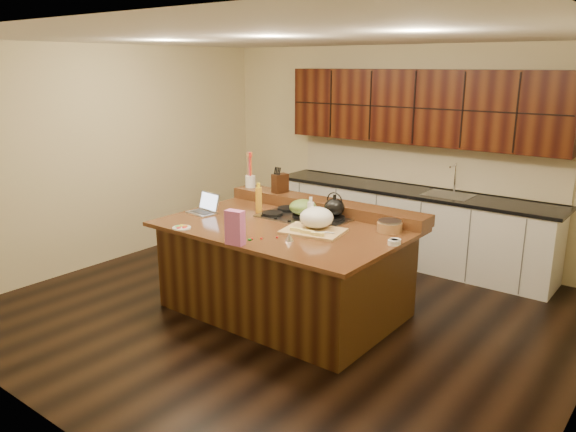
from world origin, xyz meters
The scene contains 30 objects.
room centered at (0.00, 0.00, 1.35)m, with size 5.52×5.02×2.72m.
island centered at (0.00, 0.00, 0.46)m, with size 2.40×1.60×0.92m.
back_ledge centered at (0.00, 0.70, 0.98)m, with size 2.40×0.30×0.12m, color black.
cooktop centered at (0.00, 0.30, 0.94)m, with size 0.92×0.52×0.05m.
back_counter centered at (0.30, 2.23, 0.98)m, with size 3.70×0.66×2.40m.
kettle centered at (0.30, 0.43, 1.06)m, with size 0.21×0.21×0.19m, color black.
green_bowl centered at (0.00, 0.30, 1.04)m, with size 0.28×0.28×0.15m, color #52732E.
laptop centered at (-0.97, -0.15, 0.98)m, with size 0.33×0.28×0.21m.
oil_bottle centered at (-0.53, 0.22, 1.06)m, with size 0.07×0.07×0.27m, color gold.
vinegar_bottle centered at (0.24, 0.10, 1.04)m, with size 0.06×0.06×0.25m, color silver.
wooden_tray centered at (0.36, 0.02, 1.02)m, with size 0.62×0.50×0.23m.
ramekin_a centered at (1.15, 0.12, 0.94)m, with size 0.10×0.10×0.04m, color white.
ramekin_b centered at (1.15, 0.08, 0.94)m, with size 0.10×0.10×0.04m, color white.
ramekin_c centered at (0.88, 0.41, 0.94)m, with size 0.10×0.10×0.04m, color white.
strainer_bowl centered at (0.93, 0.43, 0.97)m, with size 0.24×0.24×0.09m, color #996B3F.
kitchen_timer centered at (0.35, -0.38, 0.96)m, with size 0.08×0.08×0.07m, color silver.
pink_bag centered at (0.04, -0.76, 1.07)m, with size 0.17×0.09×0.31m, color #C25B9E.
candy_plate centered at (-0.72, -0.71, 0.93)m, with size 0.18×0.18×0.01m, color white.
package_box centered at (-1.02, 0.00, 0.99)m, with size 0.11×0.07×0.15m, color #E49A50.
utensil_crock centered at (-1.07, 0.70, 1.11)m, with size 0.12×0.12×0.14m, color white.
knife_block centered at (-0.62, 0.70, 1.15)m, with size 0.11×0.18×0.21m, color black.
gumdrop_0 centered at (-0.15, -0.58, 0.93)m, with size 0.02×0.02×0.02m, color red.
gumdrop_1 centered at (0.07, -0.60, 0.93)m, with size 0.02×0.02×0.02m, color #198C26.
gumdrop_2 centered at (-0.14, -0.60, 0.93)m, with size 0.02×0.02×0.02m, color red.
gumdrop_3 centered at (-0.16, -0.54, 0.93)m, with size 0.02×0.02×0.02m, color #198C26.
gumdrop_4 centered at (0.22, -0.40, 0.93)m, with size 0.02×0.02×0.02m, color red.
gumdrop_5 centered at (0.06, -0.60, 0.93)m, with size 0.02×0.02×0.02m, color #198C26.
gumdrop_6 centered at (0.13, -0.51, 0.93)m, with size 0.02×0.02×0.02m, color red.
gumdrop_7 centered at (-0.15, -0.60, 0.93)m, with size 0.02×0.02×0.02m, color #198C26.
gumdrop_8 centered at (0.06, -0.57, 0.93)m, with size 0.02×0.02×0.02m, color red.
Camera 1 is at (3.29, -4.21, 2.46)m, focal length 35.00 mm.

